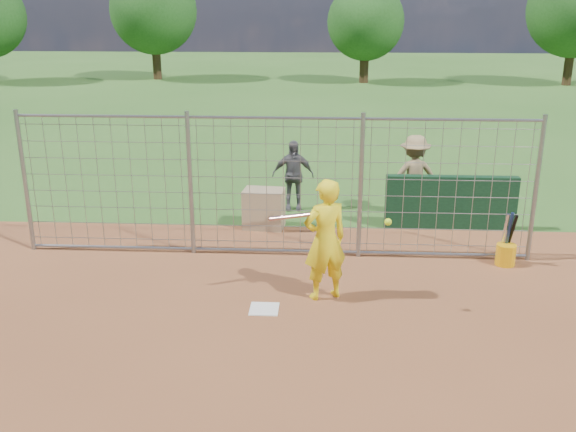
# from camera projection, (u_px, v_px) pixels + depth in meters

# --- Properties ---
(ground) EXTENTS (100.00, 100.00, 0.00)m
(ground) POSITION_uv_depth(u_px,v_px,m) (265.00, 304.00, 9.77)
(ground) COLOR #2D591E
(ground) RESTS_ON ground
(infield_dirt) EXTENTS (18.00, 18.00, 0.00)m
(infield_dirt) POSITION_uv_depth(u_px,v_px,m) (240.00, 427.00, 6.93)
(infield_dirt) COLOR brown
(infield_dirt) RESTS_ON ground
(home_plate) EXTENTS (0.43, 0.43, 0.02)m
(home_plate) POSITION_uv_depth(u_px,v_px,m) (264.00, 309.00, 9.58)
(home_plate) COLOR silver
(home_plate) RESTS_ON ground
(dugout_wall) EXTENTS (2.60, 0.20, 1.10)m
(dugout_wall) POSITION_uv_depth(u_px,v_px,m) (451.00, 203.00, 12.82)
(dugout_wall) COLOR #11381E
(dugout_wall) RESTS_ON ground
(batter) EXTENTS (0.82, 0.71, 1.91)m
(batter) POSITION_uv_depth(u_px,v_px,m) (325.00, 240.00, 9.68)
(batter) COLOR yellow
(batter) RESTS_ON ground
(bystander_b) EXTENTS (0.93, 0.43, 1.55)m
(bystander_b) POSITION_uv_depth(u_px,v_px,m) (293.00, 175.00, 13.97)
(bystander_b) COLOR #505054
(bystander_b) RESTS_ON ground
(bystander_c) EXTENTS (1.19, 0.76, 1.75)m
(bystander_c) POSITION_uv_depth(u_px,v_px,m) (414.00, 176.00, 13.53)
(bystander_c) COLOR #9B8054
(bystander_c) RESTS_ON ground
(equipment_bin) EXTENTS (0.85, 0.63, 0.80)m
(equipment_bin) POSITION_uv_depth(u_px,v_px,m) (264.00, 209.00, 12.94)
(equipment_bin) COLOR tan
(equipment_bin) RESTS_ON ground
(equipment_in_play) EXTENTS (1.76, 0.56, 0.12)m
(equipment_in_play) POSITION_uv_depth(u_px,v_px,m) (318.00, 217.00, 9.30)
(equipment_in_play) COLOR silver
(equipment_in_play) RESTS_ON ground
(bucket_with_bats) EXTENTS (0.34, 0.41, 0.97)m
(bucket_with_bats) POSITION_uv_depth(u_px,v_px,m) (506.00, 252.00, 11.14)
(bucket_with_bats) COLOR orange
(bucket_with_bats) RESTS_ON ground
(backstop_fence) EXTENTS (9.08, 0.08, 2.60)m
(backstop_fence) POSITION_uv_depth(u_px,v_px,m) (275.00, 188.00, 11.27)
(backstop_fence) COLOR gray
(backstop_fence) RESTS_ON ground
(tree_line) EXTENTS (44.66, 6.72, 6.48)m
(tree_line) POSITION_uv_depth(u_px,v_px,m) (368.00, 14.00, 35.04)
(tree_line) COLOR #3F2B19
(tree_line) RESTS_ON ground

